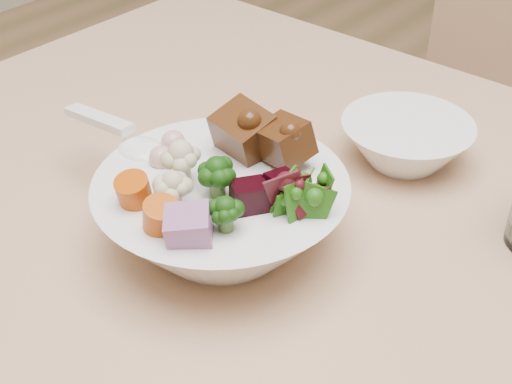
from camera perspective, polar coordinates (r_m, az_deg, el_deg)
dining_table at (r=0.73m, az=14.73°, el=-11.61°), size 1.47×0.85×0.68m
chair_far at (r=1.33m, az=19.10°, el=2.07°), size 0.43×0.43×0.78m
food_bowl at (r=0.68m, az=-2.56°, el=-1.30°), size 0.24×0.24×0.13m
soup_spoon at (r=0.73m, az=-10.02°, el=3.92°), size 0.16×0.05×0.03m
side_bowl at (r=0.83m, az=11.89°, el=3.93°), size 0.15×0.15×0.05m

